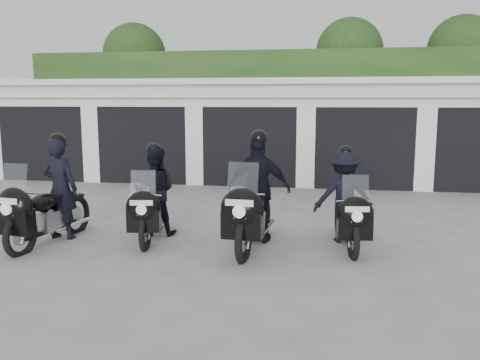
% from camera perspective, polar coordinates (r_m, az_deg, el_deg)
% --- Properties ---
extents(ground, '(80.00, 80.00, 0.00)m').
position_cam_1_polar(ground, '(8.95, -4.12, -6.54)').
color(ground, '#9C9C97').
rests_on(ground, ground).
extents(garage_block, '(16.40, 6.80, 2.96)m').
position_cam_1_polar(garage_block, '(16.59, 2.36, 5.65)').
color(garage_block, silver).
rests_on(garage_block, ground).
extents(background_vegetation, '(20.00, 3.90, 5.80)m').
position_cam_1_polar(background_vegetation, '(21.36, 5.02, 9.98)').
color(background_vegetation, '#1A3B15').
rests_on(background_vegetation, ground).
extents(police_bike_a, '(0.84, 2.17, 1.89)m').
position_cam_1_polar(police_bike_a, '(9.08, -20.62, -2.00)').
color(police_bike_a, black).
rests_on(police_bike_a, ground).
extents(police_bike_b, '(0.87, 1.95, 1.70)m').
position_cam_1_polar(police_bike_b, '(8.99, -9.75, -1.88)').
color(police_bike_b, black).
rests_on(police_bike_b, ground).
extents(police_bike_c, '(1.12, 2.26, 1.97)m').
position_cam_1_polar(police_bike_c, '(8.36, 1.84, -1.77)').
color(police_bike_c, black).
rests_on(police_bike_c, ground).
extents(police_bike_d, '(1.08, 1.94, 1.69)m').
position_cam_1_polar(police_bike_d, '(8.61, 11.77, -2.39)').
color(police_bike_d, black).
rests_on(police_bike_d, ground).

